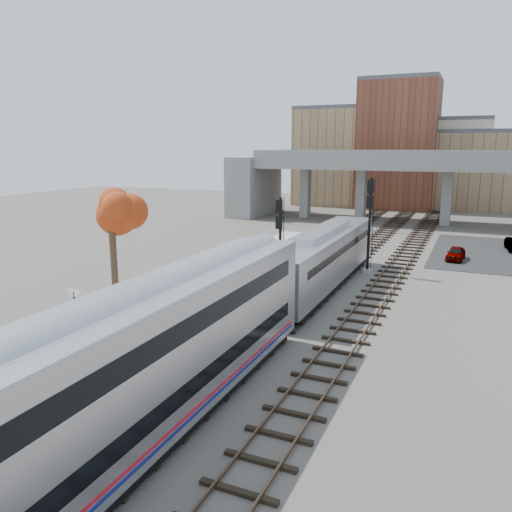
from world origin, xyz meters
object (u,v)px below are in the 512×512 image
Objects in this scene: signal_mast_far at (370,206)px; car_a at (456,253)px; signal_mast_near at (280,249)px; locomotive at (323,257)px; coach at (106,390)px; signal_mast_mid at (369,225)px; tree at (111,208)px.

car_a is at bearing -51.71° from signal_mast_far.
signal_mast_far is at bearing 90.00° from signal_mast_near.
signal_mast_near reaches higher than locomotive.
signal_mast_far is 1.82× the size of car_a.
locomotive is at bearing -116.16° from car_a.
coach reaches higher than locomotive.
signal_mast_mid reaches higher than coach.
signal_mast_mid reaches higher than signal_mast_far.
locomotive is 26.76m from signal_mast_far.
signal_mast_far is at bearing 74.74° from tree.
car_a is at bearing 50.89° from signal_mast_mid.
signal_mast_mid is 19.66m from tree.
car_a is at bearing 58.59° from locomotive.
coach is 3.06× the size of tree.
coach is 7.21× the size of car_a.
signal_mast_near is at bearing 96.11° from coach.
coach is 3.31× the size of signal_mast_mid.
signal_mast_far is (-4.10, 20.84, -0.85)m from signal_mast_mid.
signal_mast_mid is 1.20× the size of signal_mast_far.
locomotive is at bearing 35.18° from tree.
signal_mast_far is at bearing 92.44° from coach.
signal_mast_far is (-2.10, 26.67, 0.70)m from locomotive.
signal_mast_far is 16.89m from car_a.
signal_mast_near is at bearing -116.84° from car_a.
coach is at bearing -83.89° from signal_mast_near.
tree reaches higher than car_a.
tree reaches higher than signal_mast_mid.
tree is at bearing -144.82° from locomotive.
car_a is at bearing 77.12° from coach.
signal_mast_mid is (4.10, 8.82, 0.61)m from signal_mast_near.
signal_mast_mid is 21.25m from signal_mast_far.
tree is at bearing -134.16° from signal_mast_mid.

